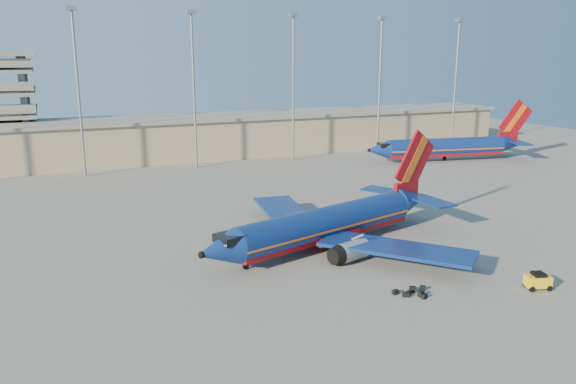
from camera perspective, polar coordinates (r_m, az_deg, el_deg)
ground at (r=67.78m, az=4.71°, el=-4.06°), size 220.00×220.00×0.00m
terminal_building at (r=122.93m, az=-3.90°, el=5.98°), size 122.00×16.00×8.50m
light_mast_row at (r=108.92m, az=-4.38°, el=11.99°), size 101.60×1.60×28.65m
aircraft_main at (r=62.44m, az=4.44°, el=-3.19°), size 33.87×32.10×11.77m
aircraft_second at (r=118.11m, az=16.07°, el=4.41°), size 35.44×14.47×12.09m
baggage_tug at (r=55.98m, az=24.05°, el=-8.22°), size 2.47×1.89×1.57m
luggage_pile at (r=51.49m, az=12.55°, el=-9.93°), size 3.30×2.27×0.53m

